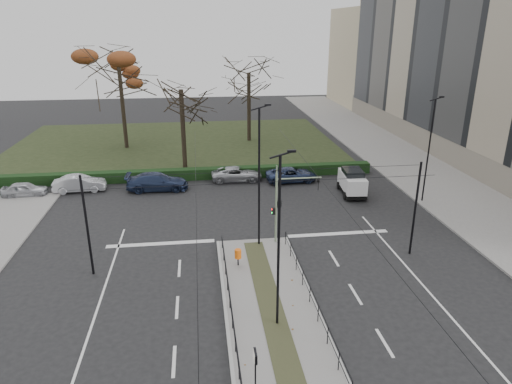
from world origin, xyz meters
TOP-DOWN VIEW (x-y plane):
  - ground at (0.00, 0.00)m, footprint 140.00×140.00m
  - median_island at (0.00, -2.50)m, footprint 4.40×15.00m
  - sidewalk_east at (18.00, 22.00)m, footprint 8.00×90.00m
  - park at (-6.00, 32.00)m, footprint 38.00×26.00m
  - hedge at (-6.00, 18.60)m, footprint 38.00×1.00m
  - apartment_block at (27.97, 23.97)m, footprint 13.09×52.10m
  - median_railing at (0.00, -2.60)m, footprint 4.14×13.24m
  - catenary at (0.00, 1.62)m, footprint 20.00×34.00m
  - traffic_light at (1.76, 4.50)m, footprint 3.17×1.82m
  - litter_bin at (-1.24, 1.68)m, footprint 0.40×0.40m
  - info_panel at (-1.51, -8.42)m, footprint 0.11×0.52m
  - streetlamp_median_near at (0.11, -4.13)m, footprint 0.71×0.15m
  - streetlamp_median_far at (0.38, 4.28)m, footprint 0.76×0.15m
  - streetlamp_sidewalk at (14.52, 10.30)m, footprint 0.70×0.14m
  - parked_car_first at (-17.80, 15.78)m, footprint 3.67×1.63m
  - parked_car_second at (-13.54, 16.47)m, footprint 4.42×1.86m
  - parked_car_third at (-6.95, 15.98)m, footprint 5.27×2.23m
  - parked_car_fourth at (0.10, 17.63)m, footprint 4.66×2.20m
  - white_van at (9.42, 12.82)m, footprint 2.14×4.11m
  - rust_tree at (-11.56, 30.96)m, footprint 9.83×9.83m
  - bare_tree_center at (2.96, 32.62)m, footprint 6.77×6.77m
  - bare_tree_near at (-4.69, 22.08)m, footprint 6.41×6.41m
  - parked_car_fifth at (5.04, 16.76)m, footprint 4.76×2.41m

SIDE VIEW (x-z plane):
  - ground at x=0.00m, z-range 0.00..0.00m
  - park at x=-6.00m, z-range 0.00..0.10m
  - median_island at x=0.00m, z-range 0.00..0.14m
  - sidewalk_east at x=18.00m, z-range 0.00..0.14m
  - hedge at x=-6.00m, z-range 0.00..1.00m
  - parked_car_first at x=-17.80m, z-range 0.00..1.23m
  - parked_car_fourth at x=0.10m, z-range 0.00..1.29m
  - parked_car_fifth at x=5.04m, z-range 0.00..1.29m
  - parked_car_second at x=-13.54m, z-range 0.00..1.42m
  - parked_car_third at x=-6.95m, z-range 0.00..1.52m
  - litter_bin at x=-1.24m, z-range 0.36..1.38m
  - median_railing at x=0.00m, z-range 0.52..1.44m
  - white_van at x=9.42m, z-range 0.05..2.24m
  - info_panel at x=-1.51m, z-range 0.71..2.71m
  - traffic_light at x=1.76m, z-range 0.52..5.19m
  - catenary at x=0.00m, z-range 0.42..6.42m
  - streetlamp_sidewalk at x=14.52m, z-range 0.21..8.55m
  - streetlamp_median_near at x=0.11m, z-range 0.21..8.72m
  - streetlamp_median_far at x=0.38m, z-range 0.22..9.26m
  - bare_tree_near at x=-4.69m, z-range 2.11..12.30m
  - bare_tree_center at x=2.96m, z-range 2.23..13.01m
  - rust_tree at x=-11.56m, z-range 3.39..16.07m
  - apartment_block at x=27.97m, z-range -0.43..21.22m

